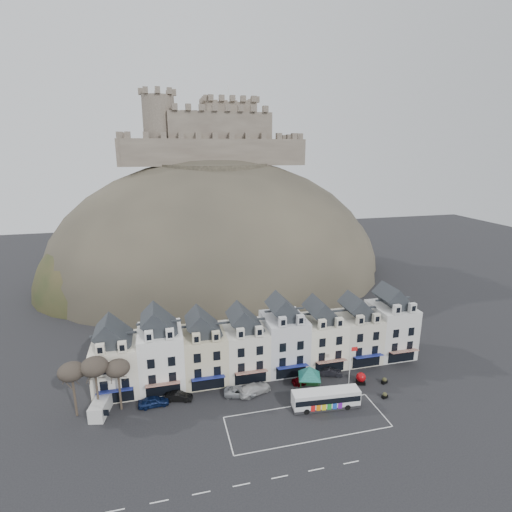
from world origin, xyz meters
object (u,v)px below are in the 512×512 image
Objects in this scene: bus_shelter at (310,372)px; car_black at (179,396)px; flagpole at (350,365)px; white_van at (101,407)px; car_silver at (240,391)px; car_navy at (154,401)px; car_white at (254,389)px; car_maroon at (303,380)px; red_buoy at (361,378)px; car_charcoal at (330,372)px; bus at (326,398)px.

bus_shelter is 20.13m from car_black.
white_van is (-36.86, 3.40, -3.27)m from flagpole.
bus_shelter is at bearing -83.81° from car_silver.
car_navy is 3.67m from car_black.
car_white is 8.25m from car_maroon.
car_black is at bearing -169.01° from bus_shelter.
car_navy reaches higher than car_silver.
car_white is at bearing 91.61° from car_maroon.
flagpole is 37.16m from white_van.
bus_shelter is 1.44× the size of car_navy.
car_silver is (-19.40, 1.60, -0.28)m from red_buoy.
car_silver reaches higher than car_maroon.
red_buoy reaches higher than car_white.
white_van is at bearing 87.66° from car_maroon.
red_buoy is (8.80, -0.15, -2.33)m from bus_shelter.
car_navy is at bearing 87.68° from car_maroon.
red_buoy is at bearing 17.12° from bus_shelter.
car_black is at bearing 65.90° from car_white.
bus_shelter reaches higher than car_maroon.
flagpole reaches higher than car_charcoal.
car_navy is (-29.57, 3.38, -3.59)m from flagpole.
bus is 4.87m from bus_shelter.
bus is at bearing -61.62° from bus_shelter.
bus_shelter reaches higher than car_navy.
car_maroon is 5.34m from car_charcoal.
car_navy is 15.03m from car_white.
car_maroon is (-9.00, 2.16, -0.35)m from red_buoy.
red_buoy is at bearing 33.14° from bus.
flagpole is at bearing -85.57° from car_silver.
white_van reaches higher than car_maroon.
car_charcoal is (35.73, 1.16, -0.42)m from white_van.
red_buoy is at bearing 8.65° from white_van.
bus_shelter is at bearing 167.48° from flagpole.
car_white is (11.37, -1.03, 0.13)m from car_black.
bus is 6.62m from car_maroon.
car_black reaches higher than car_maroon.
bus_shelter is at bearing 140.22° from car_charcoal.
bus is at bearing -149.66° from flagpole.
bus_shelter is 8.91m from car_white.
white_van is at bearing -165.68° from bus_shelter.
flagpole reaches higher than car_maroon.
flagpole is at bearing -99.88° from car_navy.
car_navy is at bearing 169.78° from bus.
car_white is (15.02, -0.58, 0.04)m from car_navy.
white_van reaches higher than car_white.
car_black is (-28.60, 2.63, -0.31)m from red_buoy.
white_van is 7.29m from car_navy.
bus_shelter is 3.35m from car_maroon.
flagpole reaches higher than car_white.
white_van is (-39.54, 2.19, 0.10)m from red_buoy.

